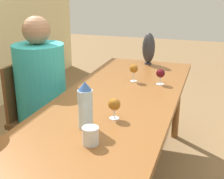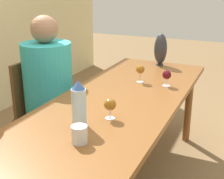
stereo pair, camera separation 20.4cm
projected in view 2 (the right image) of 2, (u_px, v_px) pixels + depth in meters
name	position (u px, v px, depth m)	size (l,w,h in m)	color
dining_table	(108.00, 117.00, 2.04)	(2.61, 0.82, 0.76)	brown
water_bottle	(79.00, 105.00, 1.71)	(0.08, 0.08, 0.27)	silver
water_tumbler	(79.00, 134.00, 1.56)	(0.08, 0.08, 0.09)	silver
vase	(161.00, 49.00, 2.97)	(0.12, 0.12, 0.31)	#2D2D33
wine_glass_0	(167.00, 75.00, 2.40)	(0.07, 0.07, 0.12)	silver
wine_glass_1	(110.00, 105.00, 1.82)	(0.07, 0.07, 0.13)	silver
wine_glass_3	(140.00, 70.00, 2.48)	(0.07, 0.07, 0.14)	silver
chair_far	(43.00, 110.00, 2.64)	(0.44, 0.44, 0.92)	brown
person_far	(50.00, 91.00, 2.55)	(0.40, 0.40, 1.29)	#2D2D38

